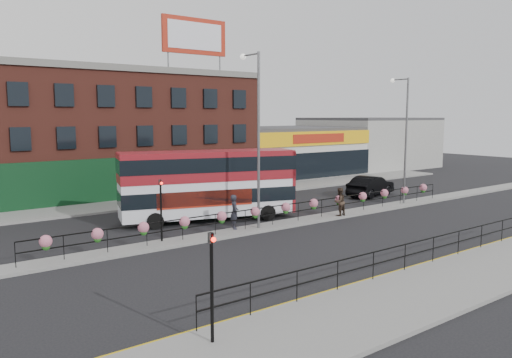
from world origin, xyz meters
TOP-DOWN VIEW (x-y plane):
  - ground at (0.00, 0.00)m, footprint 120.00×120.00m
  - south_pavement at (0.00, -12.00)m, footprint 60.00×4.00m
  - north_pavement at (0.00, 12.00)m, footprint 60.00×4.00m
  - median at (0.00, 0.00)m, footprint 60.00×1.60m
  - yellow_line_inner at (0.00, -9.70)m, footprint 60.00×0.10m
  - yellow_line_outer at (0.00, -9.88)m, footprint 60.00×0.10m
  - brick_building at (-4.00, 19.96)m, footprint 25.00×12.21m
  - supermarket at (16.00, 19.90)m, footprint 15.00×12.25m
  - warehouse_east at (30.75, 20.00)m, footprint 14.50×12.00m
  - billboard at (2.50, 14.99)m, footprint 6.00×0.29m
  - median_railing at (-0.00, 0.00)m, footprint 30.04×0.56m
  - south_railing at (-2.00, -10.10)m, footprint 20.04×0.05m
  - double_decker_bus at (-3.05, 3.83)m, footprint 11.15×5.44m
  - car at (12.59, 4.15)m, footprint 4.12×5.95m
  - pedestrian_a at (-3.41, 0.48)m, footprint 1.07×1.00m
  - pedestrian_b at (4.14, -0.45)m, footprint 0.95×0.77m
  - lamp_column_west at (-2.15, 0.12)m, footprint 0.36×1.75m
  - lamp_column_east at (11.35, 0.20)m, footprint 0.33×1.60m
  - traffic_light_south at (-12.00, -11.01)m, footprint 0.15×0.28m
  - traffic_light_median at (-8.00, 0.39)m, footprint 0.15×0.28m

SIDE VIEW (x-z plane):
  - ground at x=0.00m, z-range 0.00..0.00m
  - yellow_line_inner at x=0.00m, z-range 0.00..0.01m
  - yellow_line_outer at x=0.00m, z-range 0.00..0.01m
  - south_pavement at x=0.00m, z-range 0.00..0.15m
  - north_pavement at x=0.00m, z-range 0.00..0.15m
  - median at x=0.00m, z-range 0.00..0.15m
  - car at x=12.59m, z-range 0.00..1.69m
  - south_railing at x=-2.00m, z-range 0.40..1.52m
  - median_railing at x=0.00m, z-range 0.43..1.66m
  - pedestrian_b at x=4.14m, z-range 0.15..1.97m
  - pedestrian_a at x=-3.41m, z-range 0.15..2.12m
  - traffic_light_south at x=-12.00m, z-range 0.64..4.29m
  - traffic_light_median at x=-8.00m, z-range 0.64..4.29m
  - supermarket at x=16.00m, z-range 0.00..5.30m
  - double_decker_bus at x=-3.05m, z-range 0.50..4.90m
  - warehouse_east at x=30.75m, z-range 0.00..6.30m
  - brick_building at x=-4.00m, z-range -0.02..10.28m
  - lamp_column_east at x=11.35m, z-range 1.00..10.14m
  - lamp_column_west at x=-2.15m, z-range 1.07..11.03m
  - billboard at x=2.50m, z-range 10.98..15.38m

